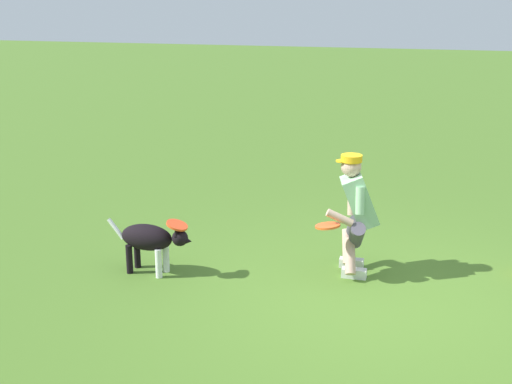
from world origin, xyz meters
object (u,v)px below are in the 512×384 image
(dog, at_px, (151,240))
(frisbee_flying, at_px, (177,225))
(frisbee_held, at_px, (328,226))
(person, at_px, (355,211))

(dog, xyz_separation_m, frisbee_flying, (-0.31, 0.01, 0.20))
(dog, height_order, frisbee_held, frisbee_held)
(person, distance_m, dog, 2.18)
(dog, distance_m, frisbee_flying, 0.37)
(frisbee_held, bearing_deg, frisbee_flying, 10.20)
(frisbee_held, bearing_deg, dog, 8.08)
(frisbee_flying, relative_size, frisbee_held, 0.88)
(person, xyz_separation_m, dog, (2.08, 0.56, -0.32))
(person, relative_size, frisbee_held, 5.01)
(frisbee_flying, xyz_separation_m, frisbee_held, (-1.53, -0.27, 0.04))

